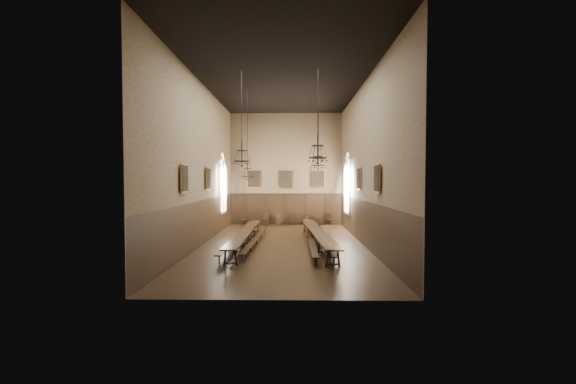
{
  "coord_description": "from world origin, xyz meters",
  "views": [
    {
      "loc": [
        0.58,
        -19.51,
        3.64
      ],
      "look_at": [
        0.28,
        1.5,
        2.9
      ],
      "focal_mm": 22.0,
      "sensor_mm": 36.0,
      "label": 1
    }
  ],
  "objects_px": {
    "bench_left_outer": "(236,239)",
    "bench_left_inner": "(256,240)",
    "chandelier_back_left": "(248,170)",
    "table_left": "(245,238)",
    "chair_2": "(266,221)",
    "table_right": "(317,238)",
    "chandelier_back_right": "(318,161)",
    "chair_3": "(279,222)",
    "bench_right_inner": "(311,241)",
    "chair_7": "(328,222)",
    "bench_right_outer": "(329,240)",
    "chair_0": "(244,222)",
    "chandelier_front_left": "(242,155)",
    "chandelier_front_right": "(318,152)",
    "chair_5": "(305,222)",
    "chair_6": "(317,222)",
    "chair_4": "(292,221)"
  },
  "relations": [
    {
      "from": "bench_left_outer",
      "to": "bench_left_inner",
      "type": "relative_size",
      "value": 1.08
    },
    {
      "from": "chair_4",
      "to": "chandelier_back_left",
      "type": "distance_m",
      "value": 8.1
    },
    {
      "from": "chair_6",
      "to": "bench_right_outer",
      "type": "bearing_deg",
      "value": -90.02
    },
    {
      "from": "chair_0",
      "to": "chandelier_front_right",
      "type": "height_order",
      "value": "chandelier_front_right"
    },
    {
      "from": "bench_left_inner",
      "to": "chair_2",
      "type": "height_order",
      "value": "chair_2"
    },
    {
      "from": "bench_left_inner",
      "to": "bench_right_inner",
      "type": "bearing_deg",
      "value": -6.92
    },
    {
      "from": "bench_right_outer",
      "to": "table_left",
      "type": "bearing_deg",
      "value": -177.56
    },
    {
      "from": "bench_left_outer",
      "to": "bench_left_inner",
      "type": "xyz_separation_m",
      "value": [
        1.15,
        -0.02,
        -0.02
      ]
    },
    {
      "from": "bench_left_inner",
      "to": "chair_7",
      "type": "relative_size",
      "value": 9.97
    },
    {
      "from": "bench_right_inner",
      "to": "chandelier_front_right",
      "type": "bearing_deg",
      "value": -83.9
    },
    {
      "from": "table_right",
      "to": "chandelier_back_right",
      "type": "bearing_deg",
      "value": 84.91
    },
    {
      "from": "chair_2",
      "to": "chandelier_back_left",
      "type": "distance_m",
      "value": 7.56
    },
    {
      "from": "chair_2",
      "to": "chandelier_front_right",
      "type": "height_order",
      "value": "chandelier_front_right"
    },
    {
      "from": "bench_right_inner",
      "to": "chair_7",
      "type": "xyz_separation_m",
      "value": [
        1.86,
        8.83,
        -0.0
      ]
    },
    {
      "from": "chair_7",
      "to": "table_right",
      "type": "bearing_deg",
      "value": -80.2
    },
    {
      "from": "chair_5",
      "to": "chandelier_front_left",
      "type": "distance_m",
      "value": 12.15
    },
    {
      "from": "chair_0",
      "to": "chandelier_front_left",
      "type": "bearing_deg",
      "value": -101.41
    },
    {
      "from": "chandelier_back_left",
      "to": "chair_0",
      "type": "bearing_deg",
      "value": 100.28
    },
    {
      "from": "chair_5",
      "to": "chair_4",
      "type": "bearing_deg",
      "value": -164.0
    },
    {
      "from": "chair_2",
      "to": "chair_6",
      "type": "bearing_deg",
      "value": -11.73
    },
    {
      "from": "chandelier_front_left",
      "to": "chair_3",
      "type": "bearing_deg",
      "value": 82.48
    },
    {
      "from": "table_left",
      "to": "chandelier_back_left",
      "type": "bearing_deg",
      "value": 93.93
    },
    {
      "from": "bench_right_outer",
      "to": "chair_2",
      "type": "bearing_deg",
      "value": 116.11
    },
    {
      "from": "table_left",
      "to": "chair_5",
      "type": "distance_m",
      "value": 9.49
    },
    {
      "from": "chair_6",
      "to": "chair_7",
      "type": "bearing_deg",
      "value": 6.88
    },
    {
      "from": "chair_7",
      "to": "chandelier_back_right",
      "type": "xyz_separation_m",
      "value": [
        -1.26,
        -6.12,
        4.55
      ]
    },
    {
      "from": "chandelier_back_left",
      "to": "chandelier_front_right",
      "type": "height_order",
      "value": "same"
    },
    {
      "from": "bench_right_outer",
      "to": "chair_6",
      "type": "bearing_deg",
      "value": 90.66
    },
    {
      "from": "bench_right_inner",
      "to": "chandelier_front_right",
      "type": "xyz_separation_m",
      "value": [
        0.23,
        -2.14,
        4.69
      ]
    },
    {
      "from": "bench_right_outer",
      "to": "chandelier_back_right",
      "type": "relative_size",
      "value": 2.2
    },
    {
      "from": "chandelier_back_left",
      "to": "table_left",
      "type": "bearing_deg",
      "value": -86.07
    },
    {
      "from": "bench_left_outer",
      "to": "chair_0",
      "type": "relative_size",
      "value": 11.28
    },
    {
      "from": "table_left",
      "to": "chandelier_back_right",
      "type": "bearing_deg",
      "value": 32.42
    },
    {
      "from": "chair_3",
      "to": "chandelier_front_left",
      "type": "xyz_separation_m",
      "value": [
        -1.4,
        -10.62,
        4.6
      ]
    },
    {
      "from": "bench_left_outer",
      "to": "chair_3",
      "type": "xyz_separation_m",
      "value": [
        2.08,
        8.35,
        -0.01
      ]
    },
    {
      "from": "table_right",
      "to": "chair_4",
      "type": "height_order",
      "value": "chair_4"
    },
    {
      "from": "bench_right_inner",
      "to": "chair_4",
      "type": "height_order",
      "value": "chair_4"
    },
    {
      "from": "chair_7",
      "to": "chandelier_front_right",
      "type": "relative_size",
      "value": 0.21
    },
    {
      "from": "bench_right_outer",
      "to": "chair_4",
      "type": "bearing_deg",
      "value": 103.65
    },
    {
      "from": "table_left",
      "to": "bench_right_inner",
      "type": "relative_size",
      "value": 1.04
    },
    {
      "from": "chair_3",
      "to": "chair_7",
      "type": "height_order",
      "value": "chair_7"
    },
    {
      "from": "chair_3",
      "to": "chandelier_front_right",
      "type": "height_order",
      "value": "chandelier_front_right"
    },
    {
      "from": "chandelier_back_right",
      "to": "chandelier_back_left",
      "type": "bearing_deg",
      "value": -174.35
    },
    {
      "from": "bench_right_outer",
      "to": "chair_3",
      "type": "xyz_separation_m",
      "value": [
        -3.14,
        8.51,
        -0.02
      ]
    },
    {
      "from": "bench_right_inner",
      "to": "chair_7",
      "type": "relative_size",
      "value": 10.64
    },
    {
      "from": "table_right",
      "to": "chandelier_back_right",
      "type": "relative_size",
      "value": 2.33
    },
    {
      "from": "chair_2",
      "to": "chandelier_front_left",
      "type": "xyz_separation_m",
      "value": [
        -0.39,
        -10.58,
        4.56
      ]
    },
    {
      "from": "table_right",
      "to": "bench_left_outer",
      "type": "bearing_deg",
      "value": 176.09
    },
    {
      "from": "chair_7",
      "to": "chandelier_front_right",
      "type": "distance_m",
      "value": 12.04
    },
    {
      "from": "bench_right_outer",
      "to": "bench_right_inner",
      "type": "bearing_deg",
      "value": -167.58
    }
  ]
}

